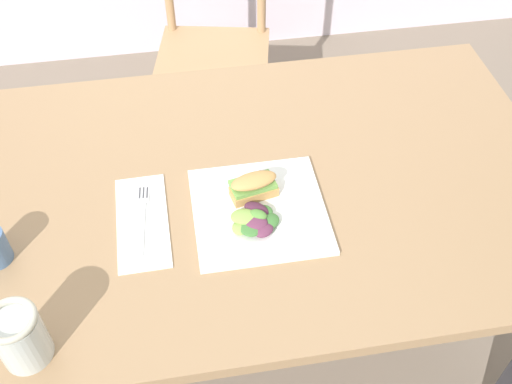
{
  "coord_description": "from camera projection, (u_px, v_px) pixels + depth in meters",
  "views": [
    {
      "loc": [
        -0.06,
        -0.93,
        1.69
      ],
      "look_at": [
        0.08,
        -0.08,
        0.76
      ],
      "focal_mm": 41.7,
      "sensor_mm": 36.0,
      "label": 1
    }
  ],
  "objects": [
    {
      "name": "ground_plane",
      "position": [
        226.0,
        339.0,
        1.87
      ],
      "size": [
        9.2,
        9.2,
        0.0
      ],
      "primitive_type": "plane",
      "color": "#7A6B5B"
    },
    {
      "name": "dining_table",
      "position": [
        268.0,
        215.0,
        1.41
      ],
      "size": [
        1.31,
        0.86,
        0.74
      ],
      "color": "#997551",
      "rests_on": "ground"
    },
    {
      "name": "chair_wooden_far",
      "position": [
        214.0,
        51.0,
        2.17
      ],
      "size": [
        0.47,
        0.47,
        0.87
      ],
      "color": "tan",
      "rests_on": "ground"
    },
    {
      "name": "plate_lunch",
      "position": [
        259.0,
        211.0,
        1.25
      ],
      "size": [
        0.28,
        0.28,
        0.01
      ],
      "primitive_type": "cube",
      "color": "white",
      "rests_on": "dining_table"
    },
    {
      "name": "sandwich_half_front",
      "position": [
        254.0,
        185.0,
        1.26
      ],
      "size": [
        0.11,
        0.07,
        0.06
      ],
      "color": "tan",
      "rests_on": "plate_lunch"
    },
    {
      "name": "salad_mixed_greens",
      "position": [
        255.0,
        220.0,
        1.21
      ],
      "size": [
        0.11,
        0.11,
        0.03
      ],
      "color": "#6B9E47",
      "rests_on": "plate_lunch"
    },
    {
      "name": "napkin_folded",
      "position": [
        142.0,
        221.0,
        1.24
      ],
      "size": [
        0.11,
        0.26,
        0.0
      ],
      "primitive_type": "cube",
      "rotation": [
        0.0,
        0.0,
        0.01
      ],
      "color": "white",
      "rests_on": "dining_table"
    },
    {
      "name": "fork_on_napkin",
      "position": [
        142.0,
        214.0,
        1.25
      ],
      "size": [
        0.03,
        0.19,
        0.0
      ],
      "color": "silver",
      "rests_on": "napkin_folded"
    },
    {
      "name": "mason_jar_iced_tea",
      "position": [
        21.0,
        338.0,
        1.0
      ],
      "size": [
        0.09,
        0.09,
        0.12
      ],
      "color": "#995623",
      "rests_on": "dining_table"
    }
  ]
}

